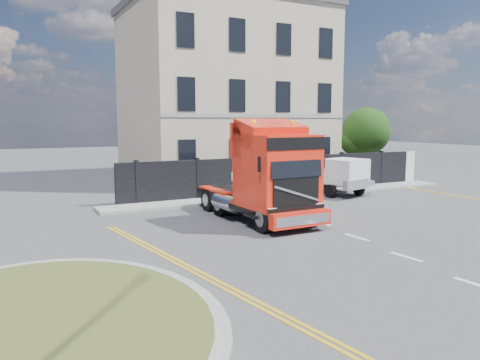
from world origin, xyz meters
TOP-DOWN VIEW (x-y plane):
  - ground at (0.00, 0.00)m, footprint 120.00×120.00m
  - traffic_island at (-7.00, -3.00)m, footprint 6.80×6.80m
  - hoarding_fence at (6.55, 9.00)m, footprint 18.80×0.25m
  - georgian_building at (6.00, 16.50)m, footprint 12.30×10.30m
  - tree at (14.38, 12.10)m, footprint 3.20×3.20m
  - pavement_far at (6.00, 8.10)m, footprint 20.00×1.60m
  - truck at (1.48, 3.01)m, footprint 2.53×6.44m
  - flatbed_pickup at (8.21, 7.10)m, footprint 2.98×5.05m

SIDE VIEW (x-z plane):
  - ground at x=0.00m, z-range 0.00..0.00m
  - pavement_far at x=6.00m, z-range 0.00..0.12m
  - traffic_island at x=-7.00m, z-range 0.00..0.16m
  - hoarding_fence at x=6.55m, z-range 0.00..2.00m
  - flatbed_pickup at x=8.21m, z-range 0.07..2.02m
  - truck at x=1.48m, z-range -0.20..3.63m
  - tree at x=14.38m, z-range 0.65..5.45m
  - georgian_building at x=6.00m, z-range -0.63..12.17m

